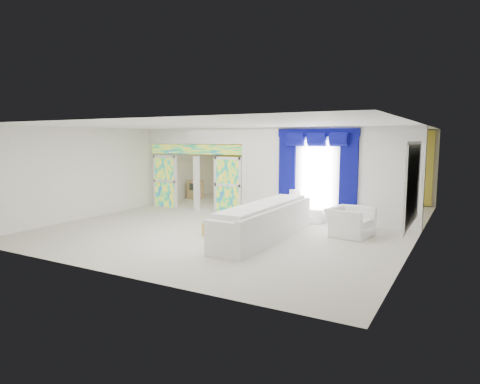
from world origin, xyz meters
The scene contains 22 objects.
floor centered at (0.00, 0.00, 0.00)m, with size 12.00×12.00×0.00m, color #B7AF9E.
dividing_wall centered at (2.15, 1.00, 1.50)m, with size 5.70×0.18×3.00m, color white.
dividing_header centered at (-2.85, 1.00, 2.73)m, with size 4.30×0.18×0.55m, color white.
stained_panel_left centered at (-4.28, 1.00, 1.00)m, with size 0.95×0.04×2.00m, color #994C3F.
stained_panel_right centered at (-1.42, 1.00, 1.00)m, with size 0.95×0.04×2.00m, color #994C3F.
stained_transom centered at (-2.85, 1.00, 2.25)m, with size 4.00×0.05×0.35m, color #994C3F.
window_pane centered at (1.90, 0.90, 1.45)m, with size 1.00×0.02×2.30m, color white.
blue_drape_left centered at (0.90, 0.87, 1.40)m, with size 0.55×0.10×2.80m, color #05044B.
blue_drape_right centered at (2.90, 0.87, 1.40)m, with size 0.55×0.10×2.80m, color #05044B.
blue_pelmet centered at (1.90, 0.87, 2.82)m, with size 2.60×0.12×0.25m, color #05044B.
wall_mirror centered at (4.94, -1.00, 1.55)m, with size 0.04×2.70×1.90m, color white.
gold_curtains centered at (0.00, 5.90, 1.50)m, with size 9.70×0.12×2.90m, color #AF962A.
white_sofa centered at (1.44, -1.90, 0.41)m, with size 0.93×4.33×0.83m, color white.
coffee_table centered at (0.09, -1.60, 0.19)m, with size 0.57×1.70×0.38m, color gold.
console_table centered at (1.52, 0.79, 0.21)m, with size 1.29×0.41×0.43m, color white.
table_lamp centered at (1.22, 0.79, 0.72)m, with size 0.36×0.36×0.58m, color white.
armchair centered at (3.33, -0.47, 0.39)m, with size 1.19×1.04×0.77m, color white.
grand_piano centered at (-1.56, 3.66, 0.53)m, with size 1.59×2.08×1.05m, color black.
piano_bench centered at (-1.56, 2.06, 0.14)m, with size 0.85×0.33×0.28m, color black.
tv_console centered at (-4.54, 3.42, 0.40)m, with size 0.55×0.50×0.81m, color #A57F52.
chandelier centered at (-2.30, 3.40, 2.65)m, with size 0.60×0.60×0.60m, color gold.
decanters centered at (0.07, -1.75, 0.46)m, with size 0.19×0.86×0.22m.
Camera 1 is at (6.13, -11.66, 2.62)m, focal length 31.21 mm.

